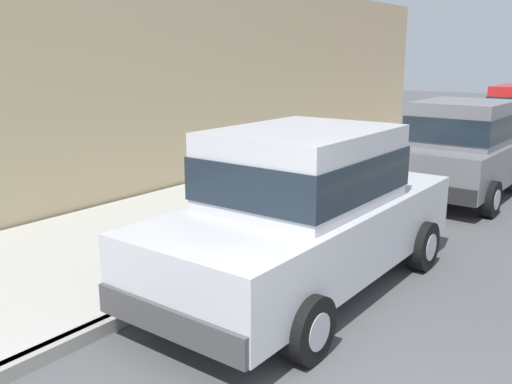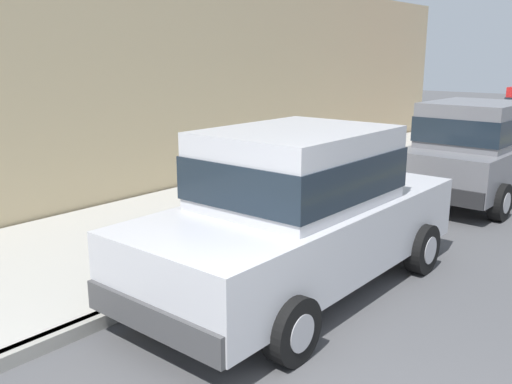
% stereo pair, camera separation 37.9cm
% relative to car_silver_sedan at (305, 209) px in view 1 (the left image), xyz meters
% --- Properties ---
extents(curb, '(0.16, 64.00, 0.14)m').
position_rel_car_silver_sedan_xyz_m(curb, '(-1.00, -2.51, -0.91)').
color(curb, gray).
rests_on(curb, ground).
extents(car_silver_sedan, '(2.06, 4.61, 1.92)m').
position_rel_car_silver_sedan_xyz_m(car_silver_sedan, '(0.00, 0.00, 0.00)').
color(car_silver_sedan, '#BCBCC1').
rests_on(car_silver_sedan, ground).
extents(car_grey_hatchback, '(2.00, 3.82, 1.88)m').
position_rel_car_silver_sedan_xyz_m(car_grey_hatchback, '(0.08, 5.52, -0.01)').
color(car_grey_hatchback, slate).
rests_on(car_grey_hatchback, ground).
extents(dog_white, '(0.25, 0.75, 0.49)m').
position_rel_car_silver_sedan_xyz_m(dog_white, '(-3.17, 1.83, -0.55)').
color(dog_white, white).
rests_on(dog_white, sidewalk).
extents(fire_hydrant, '(0.34, 0.24, 0.72)m').
position_rel_car_silver_sedan_xyz_m(fire_hydrant, '(-1.45, 4.01, -0.51)').
color(fire_hydrant, gold).
rests_on(fire_hydrant, sidewalk).
extents(building_facade, '(0.50, 20.00, 4.31)m').
position_rel_car_silver_sedan_xyz_m(building_facade, '(-4.90, 3.79, 1.17)').
color(building_facade, tan).
rests_on(building_facade, ground).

